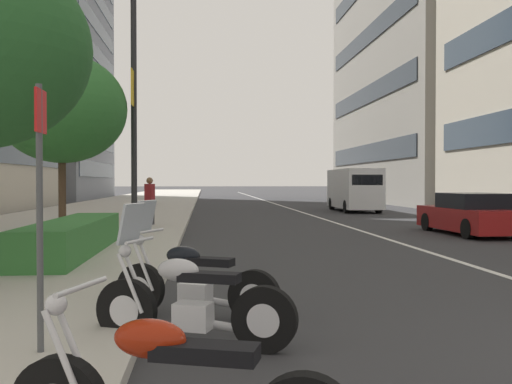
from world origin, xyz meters
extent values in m
cube|color=#B2ADA3|center=(30.00, 10.62, 0.07)|extent=(160.00, 8.97, 0.15)
cube|color=silver|center=(35.00, 0.00, 0.00)|extent=(110.00, 0.16, 0.01)
cube|color=black|center=(-0.21, 5.47, 0.71)|extent=(0.40, 0.68, 0.10)
ellipsoid|color=#991E0A|center=(-0.10, 5.80, 0.77)|extent=(0.37, 0.51, 0.24)
cylinder|color=silver|center=(-0.01, 6.33, 0.62)|extent=(0.14, 0.32, 0.64)
cylinder|color=silver|center=(0.12, 6.29, 0.62)|extent=(0.14, 0.32, 0.64)
cylinder|color=silver|center=(0.03, 6.23, 1.07)|extent=(0.58, 0.21, 0.04)
sphere|color=silver|center=(0.08, 6.41, 0.95)|extent=(0.14, 0.14, 0.14)
cylinder|color=black|center=(2.64, 6.31, 0.34)|extent=(0.36, 0.68, 0.68)
cylinder|color=silver|center=(2.64, 6.31, 0.34)|extent=(0.24, 0.36, 0.34)
cylinder|color=black|center=(2.08, 4.87, 0.34)|extent=(0.36, 0.68, 0.68)
cylinder|color=silver|center=(2.08, 4.87, 0.34)|extent=(0.24, 0.36, 0.34)
cube|color=silver|center=(2.36, 5.59, 0.32)|extent=(0.38, 0.45, 0.28)
cube|color=black|center=(2.29, 5.42, 0.74)|extent=(0.43, 0.68, 0.10)
ellipsoid|color=#B2B2B7|center=(2.42, 5.75, 0.80)|extent=(0.39, 0.52, 0.24)
cylinder|color=silver|center=(2.54, 6.26, 0.65)|extent=(0.15, 0.31, 0.64)
cylinder|color=silver|center=(2.67, 6.21, 0.65)|extent=(0.15, 0.31, 0.64)
cylinder|color=silver|center=(2.58, 6.16, 1.10)|extent=(0.57, 0.25, 0.04)
sphere|color=silver|center=(2.64, 6.33, 0.98)|extent=(0.14, 0.14, 0.14)
cube|color=#B2BCC6|center=(2.61, 6.25, 1.28)|extent=(0.45, 0.27, 0.44)
cylinder|color=silver|center=(2.39, 5.28, 0.20)|extent=(0.33, 0.67, 0.16)
cylinder|color=black|center=(3.92, 6.30, 0.33)|extent=(0.38, 0.65, 0.66)
cylinder|color=silver|center=(3.92, 6.30, 0.33)|extent=(0.26, 0.35, 0.33)
cylinder|color=black|center=(3.27, 4.87, 0.33)|extent=(0.38, 0.65, 0.66)
cylinder|color=silver|center=(3.27, 4.87, 0.33)|extent=(0.26, 0.35, 0.33)
cube|color=silver|center=(3.59, 5.58, 0.31)|extent=(0.39, 0.45, 0.28)
cube|color=black|center=(3.52, 5.42, 0.73)|extent=(0.47, 0.67, 0.10)
ellipsoid|color=black|center=(3.67, 5.74, 0.79)|extent=(0.41, 0.52, 0.24)
cylinder|color=silver|center=(3.83, 6.26, 0.63)|extent=(0.17, 0.31, 0.64)
cylinder|color=silver|center=(3.95, 6.20, 0.63)|extent=(0.17, 0.31, 0.64)
cylinder|color=silver|center=(3.86, 6.16, 1.09)|extent=(0.56, 0.28, 0.04)
sphere|color=silver|center=(3.93, 6.32, 0.97)|extent=(0.14, 0.14, 0.14)
cube|color=#B2BCC6|center=(3.90, 6.25, 1.27)|extent=(0.45, 0.29, 0.44)
cylinder|color=silver|center=(3.61, 5.27, 0.20)|extent=(0.37, 0.66, 0.16)
cube|color=maroon|center=(14.28, -3.24, 0.51)|extent=(4.56, 1.96, 0.72)
cube|color=black|center=(14.07, -3.24, 1.11)|extent=(2.16, 1.76, 0.49)
cylinder|color=black|center=(15.75, -2.36, 0.31)|extent=(0.62, 0.23, 0.62)
cylinder|color=black|center=(15.79, -4.06, 0.31)|extent=(0.62, 0.23, 0.62)
cylinder|color=black|center=(12.76, -2.42, 0.31)|extent=(0.62, 0.23, 0.62)
cube|color=silver|center=(28.74, -3.19, 1.33)|extent=(6.15, 2.15, 2.22)
cube|color=black|center=(25.71, -3.10, 1.81)|extent=(0.09, 1.66, 0.56)
cylinder|color=black|center=(30.83, -2.36, 0.36)|extent=(0.73, 0.28, 0.72)
cylinder|color=black|center=(30.78, -4.13, 0.36)|extent=(0.73, 0.28, 0.72)
cylinder|color=black|center=(26.69, -2.24, 0.36)|extent=(0.73, 0.28, 0.72)
cylinder|color=black|center=(26.64, -4.01, 0.36)|extent=(0.73, 0.28, 0.72)
cylinder|color=#47494C|center=(1.81, 6.99, 1.39)|extent=(0.06, 0.06, 2.48)
cube|color=red|center=(1.81, 6.97, 2.38)|extent=(0.32, 0.02, 0.40)
cylinder|color=#232326|center=(14.35, 7.64, 4.77)|extent=(0.18, 0.18, 9.23)
cube|color=gold|center=(14.00, 7.64, 4.59)|extent=(0.56, 0.03, 1.10)
cube|color=gold|center=(14.70, 7.64, 4.59)|extent=(0.56, 0.03, 1.10)
cube|color=#337033|center=(9.23, 8.35, 0.51)|extent=(5.98, 1.10, 0.73)
cylinder|color=#473323|center=(13.76, 9.68, 1.31)|extent=(0.22, 0.22, 2.32)
ellipsoid|color=#2D6B2D|center=(13.76, 9.68, 3.90)|extent=(3.82, 3.82, 3.25)
cube|color=#2D2D33|center=(17.43, 7.46, 0.59)|extent=(0.37, 0.32, 0.89)
cube|color=maroon|center=(17.43, 7.46, 1.34)|extent=(0.45, 0.36, 0.61)
sphere|color=#8C6647|center=(17.43, 7.46, 1.76)|extent=(0.24, 0.24, 0.24)
cube|color=#2D3842|center=(42.98, -8.09, 4.08)|extent=(22.50, 0.08, 1.50)
cube|color=#2D3842|center=(42.98, -8.09, 8.96)|extent=(22.50, 0.08, 1.50)
cube|color=#2D3842|center=(42.98, -8.09, 13.84)|extent=(22.50, 0.08, 1.50)
cube|color=gray|center=(55.00, 23.58, 18.32)|extent=(20.28, 14.97, 36.64)
cube|color=#384756|center=(55.00, 16.06, 2.93)|extent=(18.26, 0.08, 1.50)
cube|color=#384756|center=(55.00, 16.06, 5.80)|extent=(18.26, 0.08, 1.50)
cube|color=#384756|center=(55.00, 16.06, 8.66)|extent=(18.26, 0.08, 1.50)
cube|color=#384756|center=(55.00, 16.06, 11.53)|extent=(18.26, 0.08, 1.50)
cube|color=#384756|center=(55.00, 16.06, 14.39)|extent=(18.26, 0.08, 1.50)
cube|color=#384756|center=(55.00, 16.06, 17.25)|extent=(18.26, 0.08, 1.50)
camera|label=1|loc=(-3.59, 5.47, 1.73)|focal=39.89mm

